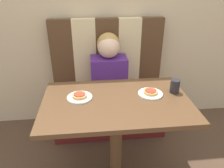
% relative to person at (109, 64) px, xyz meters
% --- Properties ---
extents(wall_back, '(7.00, 0.05, 2.60)m').
position_rel_person_xyz_m(wall_back, '(0.00, 0.28, 0.52)').
color(wall_back, '#C6B28E').
rests_on(wall_back, ground_plane).
extents(booth_seat, '(1.16, 0.46, 0.46)m').
position_rel_person_xyz_m(booth_seat, '(0.00, -0.01, -0.55)').
color(booth_seat, '#5B1919').
rests_on(booth_seat, ground_plane).
extents(booth_backrest, '(1.16, 0.08, 0.74)m').
position_rel_person_xyz_m(booth_backrest, '(0.00, 0.18, 0.05)').
color(booth_backrest, '#4C331E').
rests_on(booth_backrest, booth_seat).
extents(dining_table, '(1.09, 0.70, 0.74)m').
position_rel_person_xyz_m(dining_table, '(0.00, -0.64, -0.13)').
color(dining_table, brown).
rests_on(dining_table, ground_plane).
extents(person, '(0.36, 0.25, 0.63)m').
position_rel_person_xyz_m(person, '(0.00, 0.00, 0.00)').
color(person, '#4C237A').
rests_on(person, booth_seat).
extents(plate_left, '(0.19, 0.19, 0.01)m').
position_rel_person_xyz_m(plate_left, '(-0.27, -0.58, -0.03)').
color(plate_left, white).
rests_on(plate_left, dining_table).
extents(plate_right, '(0.19, 0.19, 0.01)m').
position_rel_person_xyz_m(plate_right, '(0.27, -0.58, -0.03)').
color(plate_right, white).
rests_on(plate_right, dining_table).
extents(pizza_left, '(0.11, 0.11, 0.03)m').
position_rel_person_xyz_m(pizza_left, '(-0.27, -0.58, -0.01)').
color(pizza_left, tan).
rests_on(pizza_left, plate_left).
extents(pizza_right, '(0.11, 0.11, 0.03)m').
position_rel_person_xyz_m(pizza_right, '(0.27, -0.58, -0.01)').
color(pizza_right, tan).
rests_on(pizza_right, plate_right).
extents(drinking_cup, '(0.07, 0.07, 0.11)m').
position_rel_person_xyz_m(drinking_cup, '(0.47, -0.57, 0.02)').
color(drinking_cup, '#232328').
rests_on(drinking_cup, dining_table).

